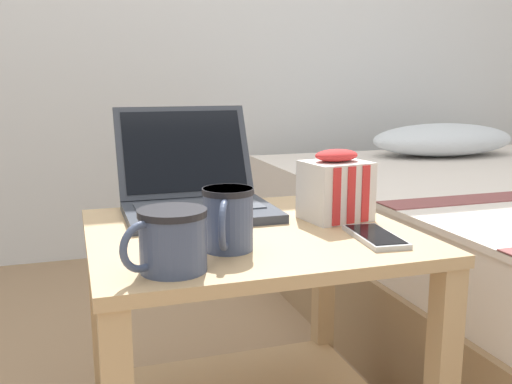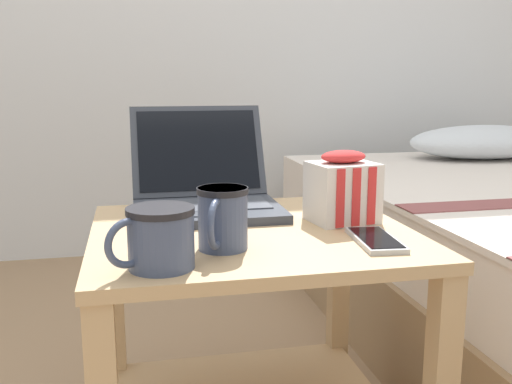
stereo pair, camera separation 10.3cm
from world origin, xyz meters
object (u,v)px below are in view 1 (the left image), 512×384
Objects in this scene: mug_front_left at (171,237)px; cell_phone at (375,236)px; snack_bag at (336,188)px; laptop at (195,191)px; mug_front_right at (228,216)px.

cell_phone is at bearing 9.09° from mug_front_left.
cell_phone is (0.00, -0.16, -0.06)m from snack_bag.
laptop is 0.39m from mug_front_left.
mug_front_right is at bearing 35.36° from mug_front_left.
laptop reaches higher than mug_front_left.
mug_front_right is 0.88× the size of snack_bag.
mug_front_left is at bearing -144.64° from mug_front_right.
mug_front_left reaches higher than cell_phone.
laptop is 0.30m from mug_front_right.
laptop is 2.07× the size of cell_phone.
mug_front_right is at bearing -152.04° from snack_bag.
cell_phone is (0.37, 0.06, -0.05)m from mug_front_left.
mug_front_right is 0.80× the size of cell_phone.
mug_front_left is at bearing -107.08° from laptop.
laptop reaches higher than cell_phone.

